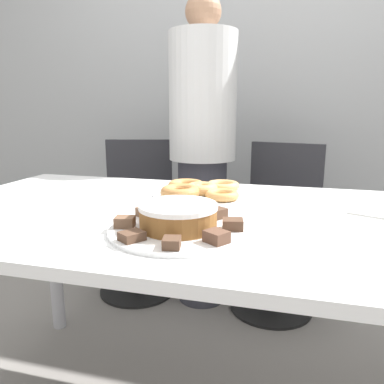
# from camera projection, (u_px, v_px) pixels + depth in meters

# --- Properties ---
(wall_back) EXTENTS (8.00, 0.05, 2.60)m
(wall_back) POSITION_uv_depth(u_px,v_px,m) (252.00, 71.00, 2.48)
(wall_back) COLOR #A8AAAD
(wall_back) RESTS_ON ground_plane
(table) EXTENTS (1.69, 0.92, 0.76)m
(table) POSITION_uv_depth(u_px,v_px,m) (191.00, 238.00, 1.14)
(table) COLOR white
(table) RESTS_ON ground_plane
(person_standing) EXTENTS (0.35, 0.35, 1.61)m
(person_standing) POSITION_uv_depth(u_px,v_px,m) (202.00, 150.00, 1.96)
(person_standing) COLOR #383842
(person_standing) RESTS_ON ground_plane
(office_chair_left) EXTENTS (0.53, 0.53, 0.88)m
(office_chair_left) POSITION_uv_depth(u_px,v_px,m) (137.00, 221.00, 2.20)
(office_chair_left) COLOR black
(office_chair_left) RESTS_ON ground_plane
(office_chair_right) EXTENTS (0.52, 0.52, 0.88)m
(office_chair_right) POSITION_uv_depth(u_px,v_px,m) (277.00, 232.00, 2.00)
(office_chair_right) COLOR black
(office_chair_right) RESTS_ON ground_plane
(plate_cake) EXTENTS (0.35, 0.35, 0.01)m
(plate_cake) POSITION_uv_depth(u_px,v_px,m) (178.00, 230.00, 0.94)
(plate_cake) COLOR white
(plate_cake) RESTS_ON table
(plate_donuts) EXTENTS (0.34, 0.34, 0.01)m
(plate_donuts) POSITION_uv_depth(u_px,v_px,m) (202.00, 195.00, 1.31)
(plate_donuts) COLOR white
(plate_donuts) RESTS_ON table
(frosted_cake) EXTENTS (0.20, 0.20, 0.06)m
(frosted_cake) POSITION_uv_depth(u_px,v_px,m) (178.00, 216.00, 0.93)
(frosted_cake) COLOR brown
(frosted_cake) RESTS_ON plate_cake
(lamington_0) EXTENTS (0.05, 0.05, 0.02)m
(lamington_0) POSITION_uv_depth(u_px,v_px,m) (172.00, 243.00, 0.80)
(lamington_0) COLOR #513828
(lamington_0) RESTS_ON plate_cake
(lamington_1) EXTENTS (0.06, 0.06, 0.03)m
(lamington_1) POSITION_uv_depth(u_px,v_px,m) (216.00, 237.00, 0.83)
(lamington_1) COLOR brown
(lamington_1) RESTS_ON plate_cake
(lamington_2) EXTENTS (0.06, 0.05, 0.03)m
(lamington_2) POSITION_uv_depth(u_px,v_px,m) (233.00, 224.00, 0.92)
(lamington_2) COLOR #513828
(lamington_2) RESTS_ON plate_cake
(lamington_3) EXTENTS (0.06, 0.06, 0.03)m
(lamington_3) POSITION_uv_depth(u_px,v_px,m) (217.00, 213.00, 1.02)
(lamington_3) COLOR #513828
(lamington_3) RESTS_ON plate_cake
(lamington_4) EXTENTS (0.05, 0.05, 0.02)m
(lamington_4) POSITION_uv_depth(u_px,v_px,m) (183.00, 210.00, 1.07)
(lamington_4) COLOR brown
(lamington_4) RESTS_ON plate_cake
(lamington_5) EXTENTS (0.07, 0.07, 0.02)m
(lamington_5) POSITION_uv_depth(u_px,v_px,m) (147.00, 212.00, 1.03)
(lamington_5) COLOR brown
(lamington_5) RESTS_ON plate_cake
(lamington_6) EXTENTS (0.05, 0.05, 0.03)m
(lamington_6) POSITION_uv_depth(u_px,v_px,m) (125.00, 222.00, 0.94)
(lamington_6) COLOR brown
(lamington_6) RESTS_ON plate_cake
(lamington_7) EXTENTS (0.07, 0.07, 0.02)m
(lamington_7) POSITION_uv_depth(u_px,v_px,m) (132.00, 236.00, 0.85)
(lamington_7) COLOR #513828
(lamington_7) RESTS_ON plate_cake
(donut_0) EXTENTS (0.11, 0.11, 0.04)m
(donut_0) POSITION_uv_depth(u_px,v_px,m) (202.00, 189.00, 1.30)
(donut_0) COLOR #E5AD66
(donut_0) RESTS_ON plate_donuts
(donut_1) EXTENTS (0.13, 0.13, 0.04)m
(donut_1) POSITION_uv_depth(u_px,v_px,m) (186.00, 186.00, 1.35)
(donut_1) COLOR #D18E4C
(donut_1) RESTS_ON plate_donuts
(donut_2) EXTENTS (0.13, 0.13, 0.04)m
(donut_2) POSITION_uv_depth(u_px,v_px,m) (180.00, 192.00, 1.25)
(donut_2) COLOR #C68447
(donut_2) RESTS_ON plate_donuts
(donut_3) EXTENTS (0.11, 0.11, 0.03)m
(donut_3) POSITION_uv_depth(u_px,v_px,m) (222.00, 195.00, 1.23)
(donut_3) COLOR tan
(donut_3) RESTS_ON plate_donuts
(donut_4) EXTENTS (0.12, 0.12, 0.03)m
(donut_4) POSITION_uv_depth(u_px,v_px,m) (223.00, 186.00, 1.37)
(donut_4) COLOR #E5AD66
(donut_4) RESTS_ON plate_donuts
(napkin) EXTENTS (0.13, 0.12, 0.01)m
(napkin) POSITION_uv_depth(u_px,v_px,m) (369.00, 213.00, 1.10)
(napkin) COLOR white
(napkin) RESTS_ON table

